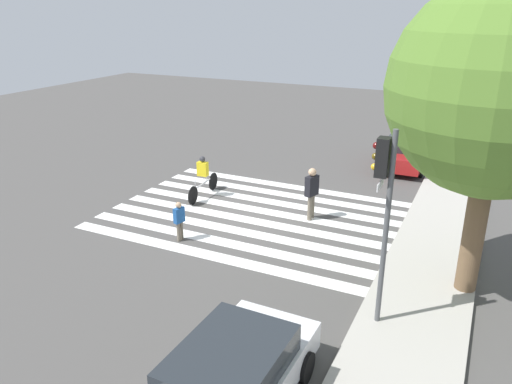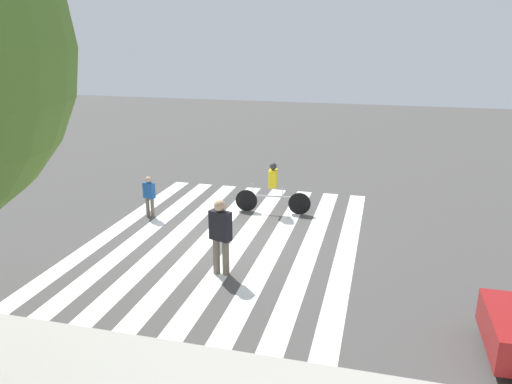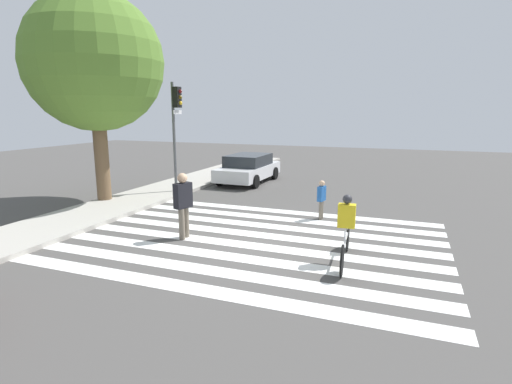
{
  "view_description": "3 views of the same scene",
  "coord_description": "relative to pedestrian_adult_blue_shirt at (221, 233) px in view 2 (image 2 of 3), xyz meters",
  "views": [
    {
      "loc": [
        14.79,
        7.2,
        7.06
      ],
      "look_at": [
        1.13,
        0.66,
        1.37
      ],
      "focal_mm": 35.0,
      "sensor_mm": 36.0,
      "label": 1
    },
    {
      "loc": [
        -4.07,
        12.21,
        5.46
      ],
      "look_at": [
        -0.8,
        -0.38,
        1.36
      ],
      "focal_mm": 35.0,
      "sensor_mm": 36.0,
      "label": 2
    },
    {
      "loc": [
        -9.94,
        -3.77,
        3.54
      ],
      "look_at": [
        0.31,
        0.14,
        1.3
      ],
      "focal_mm": 28.0,
      "sensor_mm": 36.0,
      "label": 3
    }
  ],
  "objects": [
    {
      "name": "cyclist_far_lane",
      "position": [
        -0.23,
        -4.52,
        -0.18
      ],
      "size": [
        2.42,
        0.42,
        1.65
      ],
      "rotation": [
        0.0,
        0.0,
        0.07
      ],
      "color": "black",
      "rests_on": "ground_plane"
    },
    {
      "name": "sidewalk_curb",
      "position": [
        0.56,
        4.27,
        -0.98
      ],
      "size": [
        36.0,
        2.5,
        0.14
      ],
      "color": "#ADA89E",
      "rests_on": "ground_plane"
    },
    {
      "name": "pedestrian_adult_tall_backpack",
      "position": [
        3.4,
        -3.19,
        -0.32
      ],
      "size": [
        0.39,
        0.24,
        1.31
      ],
      "rotation": [
        0.0,
        0.0,
        -0.23
      ],
      "color": "#6B6051",
      "rests_on": "ground_plane"
    },
    {
      "name": "pedestrian_adult_blue_shirt",
      "position": [
        0.0,
        0.0,
        0.0
      ],
      "size": [
        0.56,
        0.38,
        1.87
      ],
      "rotation": [
        0.0,
        0.0,
        2.82
      ],
      "color": "#6B6051",
      "rests_on": "ground_plane"
    },
    {
      "name": "crosswalk_stripes",
      "position": [
        0.56,
        -1.98,
        -1.05
      ],
      "size": [
        7.21,
        10.0,
        0.01
      ],
      "color": "white",
      "rests_on": "ground_plane"
    },
    {
      "name": "ground_plane",
      "position": [
        0.56,
        -1.98,
        -1.05
      ],
      "size": [
        60.0,
        60.0,
        0.0
      ],
      "primitive_type": "plane",
      "color": "#4C4947"
    }
  ]
}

